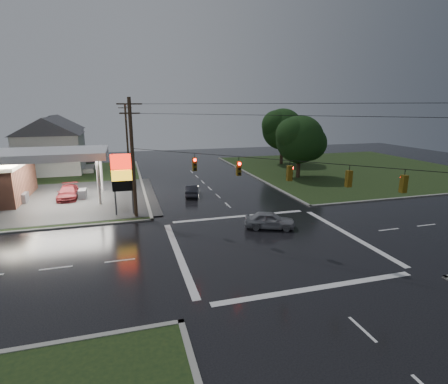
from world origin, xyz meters
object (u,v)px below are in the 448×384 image
object	(u,v)px
tree_ne_near	(301,139)
car_crossing	(270,220)
utility_pole_n	(127,135)
car_north	(192,190)
utility_pole_nw	(133,157)
tree_ne_far	(283,129)
car_pump	(68,192)
house_near	(50,145)
pylon_sign	(122,174)
house_far	(57,138)

from	to	relation	value
tree_ne_near	car_crossing	size ratio (longest dim) A/B	2.10
utility_pole_n	car_north	world-z (taller)	utility_pole_n
car_crossing	utility_pole_nw	bearing A→B (deg)	81.99
tree_ne_far	car_crossing	xyz separation A→B (m)	(-15.76, -30.82, -5.45)
tree_ne_near	car_pump	xyz separation A→B (m)	(-30.70, -3.47, -4.82)
utility_pole_n	house_near	bearing A→B (deg)	-170.09
pylon_sign	utility_pole_n	bearing A→B (deg)	87.92
pylon_sign	utility_pole_nw	world-z (taller)	utility_pole_nw
utility_pole_nw	car_crossing	size ratio (longest dim) A/B	2.58
house_near	car_north	xyz separation A→B (m)	(18.09, -19.94, -3.75)
house_near	tree_ne_far	xyz separation A→B (m)	(38.10, -2.01, 1.77)
utility_pole_nw	car_crossing	bearing A→B (deg)	-30.13
car_pump	utility_pole_nw	bearing A→B (deg)	-52.59
tree_ne_far	car_pump	distance (m)	37.49
utility_pole_n	car_north	xyz separation A→B (m)	(6.64, -21.94, -4.81)
pylon_sign	car_north	size ratio (longest dim) A/B	1.50
house_far	car_crossing	size ratio (longest dim) A/B	2.59
house_far	utility_pole_nw	bearing A→B (deg)	-72.08
utility_pole_nw	house_far	distance (m)	40.48
pylon_sign	car_pump	distance (m)	10.58
utility_pole_n	house_far	bearing A→B (deg)	141.23
utility_pole_n	car_pump	xyz separation A→B (m)	(-7.06, -19.47, -4.73)
pylon_sign	tree_ne_far	world-z (taller)	tree_ne_far
tree_ne_near	utility_pole_nw	bearing A→B (deg)	-152.14
tree_ne_near	house_near	bearing A→B (deg)	158.24
utility_pole_n	car_crossing	xyz separation A→B (m)	(10.89, -34.82, -4.74)
utility_pole_n	car_crossing	bearing A→B (deg)	-72.63
utility_pole_n	tree_ne_far	bearing A→B (deg)	-8.55
tree_ne_far	car_crossing	distance (m)	35.04
pylon_sign	car_pump	world-z (taller)	pylon_sign
car_crossing	tree_ne_near	bearing A→B (deg)	-11.99
tree_ne_far	car_crossing	bearing A→B (deg)	-117.08
house_far	car_pump	distance (m)	30.18
tree_ne_near	car_north	world-z (taller)	tree_ne_near
car_north	car_pump	world-z (taller)	car_pump
pylon_sign	car_north	distance (m)	10.02
pylon_sign	car_pump	xyz separation A→B (m)	(-6.06, 8.03, -3.27)
pylon_sign	house_far	xyz separation A→B (m)	(-11.45, 37.50, 0.39)
car_pump	house_far	bearing A→B (deg)	99.73
tree_ne_near	car_north	xyz separation A→B (m)	(-17.00, -5.94, -4.90)
utility_pole_nw	car_north	bearing A→B (deg)	44.65
pylon_sign	utility_pole_nw	size ratio (longest dim) A/B	0.55
house_far	pylon_sign	bearing A→B (deg)	-73.02
tree_ne_near	car_crossing	distance (m)	23.24
utility_pole_nw	house_near	xyz separation A→B (m)	(-11.45, 26.50, -1.32)
house_near	tree_ne_far	size ratio (longest dim) A/B	1.13
utility_pole_nw	car_north	world-z (taller)	utility_pole_nw
house_near	car_pump	xyz separation A→B (m)	(4.39, -17.47, -3.66)
pylon_sign	tree_ne_near	bearing A→B (deg)	25.01
pylon_sign	car_pump	size ratio (longest dim) A/B	1.18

